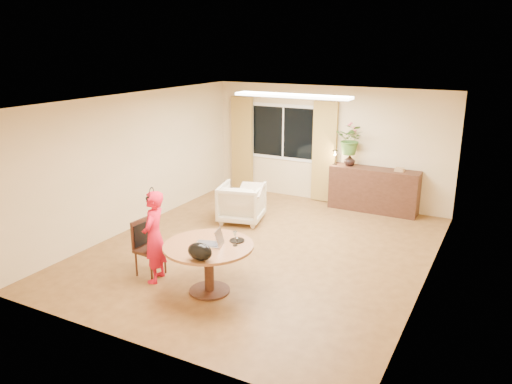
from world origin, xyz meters
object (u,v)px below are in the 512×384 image
at_px(dining_chair, 150,248).
at_px(sideboard, 374,190).
at_px(child, 154,237).
at_px(armchair, 242,203).
at_px(dining_table, 209,255).

relative_size(dining_chair, sideboard, 0.47).
height_order(child, armchair, child).
bearing_deg(armchair, sideboard, -152.48).
height_order(armchair, sideboard, sideboard).
bearing_deg(child, sideboard, 140.03).
distance_m(armchair, sideboard, 2.88).
xyz_separation_m(dining_table, sideboard, (1.12, 4.73, -0.11)).
bearing_deg(sideboard, armchair, -139.10).
height_order(dining_table, armchair, armchair).
bearing_deg(armchair, child, 79.34).
xyz_separation_m(dining_table, dining_chair, (-1.11, 0.05, -0.14)).
height_order(dining_chair, sideboard, sideboard).
xyz_separation_m(armchair, sideboard, (2.18, 1.89, 0.08)).
bearing_deg(child, dining_chair, -137.21).
height_order(dining_table, sideboard, sideboard).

